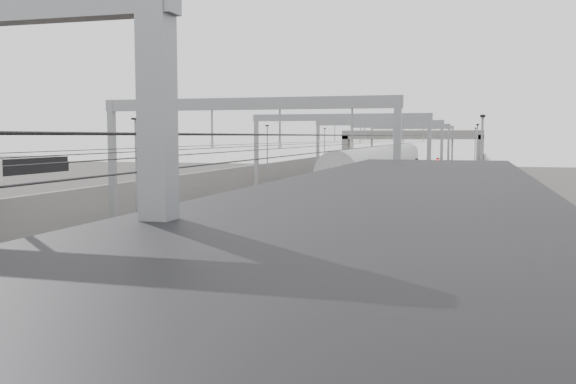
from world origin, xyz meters
The scene contains 12 objects.
platform_left centered at (-8.00, 45.00, 0.50)m, with size 4.00×120.00×1.00m, color black.
platform_right centered at (8.00, 45.00, 0.50)m, with size 4.00×120.00×1.00m, color black.
tracks centered at (0.00, 45.00, 0.05)m, with size 11.40×140.00×0.20m.
overhead_line centered at (0.00, 51.62, 6.14)m, with size 13.00×140.00×6.60m.
canopy_right centered at (8.03, 2.99, 5.09)m, with size 4.40×30.00×4.24m.
overbridge centered at (0.00, 100.00, 5.31)m, with size 22.00×2.20×6.90m.
wall_left centered at (-11.20, 45.00, 1.60)m, with size 0.30×120.00×3.20m, color slate.
wall_right centered at (11.20, 45.00, 1.60)m, with size 0.30×120.00×3.20m, color slate.
train centered at (1.50, 53.07, 2.03)m, with size 2.60×47.47×4.12m.
signal_green centered at (-5.20, 74.48, 2.42)m, with size 0.32×0.32×3.48m.
signal_red_near centered at (3.20, 70.53, 2.42)m, with size 0.32×0.32×3.48m.
signal_red_far centered at (5.40, 73.22, 2.42)m, with size 0.32×0.32×3.48m.
Camera 1 is at (9.06, -3.34, 6.01)m, focal length 40.00 mm.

